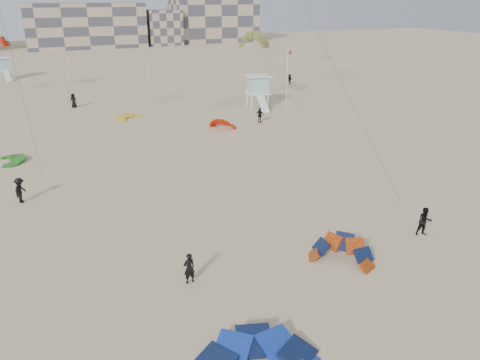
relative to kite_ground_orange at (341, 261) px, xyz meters
name	(u,v)px	position (x,y,z in m)	size (l,w,h in m)	color
ground	(231,325)	(-7.68, -2.52, 0.00)	(320.00, 320.00, 0.00)	tan
kite_ground_orange	(341,261)	(0.00, 0.00, 0.00)	(3.45, 2.74, 2.20)	#EB510F
kite_ground_green	(12,161)	(-16.83, 25.93, 0.00)	(3.19, 3.36, 0.67)	#197713
kite_ground_red_far	(223,128)	(4.61, 28.79, 0.00)	(3.02, 2.55, 1.86)	red
kite_ground_yellow	(129,119)	(-4.09, 37.36, 0.00)	(3.27, 3.41, 0.67)	gold
kitesurfer_main	(189,268)	(-8.29, 1.44, 0.84)	(0.61, 0.40, 1.68)	black
kitesurfer_b	(425,222)	(6.40, 0.49, 0.91)	(0.88, 0.69, 1.82)	black
kitesurfer_c	(20,190)	(-16.03, 15.84, 0.92)	(1.19, 0.68, 1.84)	black
kitesurfer_d	(260,115)	(9.43, 29.22, 0.88)	(1.03, 0.43, 1.76)	black
kitesurfer_e	(73,101)	(-9.45, 46.26, 0.93)	(0.91, 0.59, 1.86)	black
kitesurfer_f	(289,79)	(25.28, 50.18, 0.82)	(1.53, 0.49, 1.65)	black
kite_fly_olive	(254,41)	(11.89, 36.13, 8.47)	(5.52, 9.61, 9.04)	olive
lifeguard_tower_near	(258,91)	(12.80, 36.71, 2.07)	(3.45, 5.99, 4.17)	white
lifeguard_tower_far	(4,69)	(-18.13, 74.75, 1.88)	(3.09, 5.42, 3.80)	white
flagpole	(287,78)	(15.95, 34.66, 3.95)	(0.61, 0.09, 7.51)	white
condo_mid	(85,25)	(2.32, 127.48, 6.00)	(32.00, 16.00, 12.00)	tan
condo_east	(214,15)	(42.32, 129.48, 8.00)	(26.00, 14.00, 16.00)	tan
condo_fill_right	(162,27)	(24.32, 125.48, 5.00)	(10.00, 10.00, 10.00)	tan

